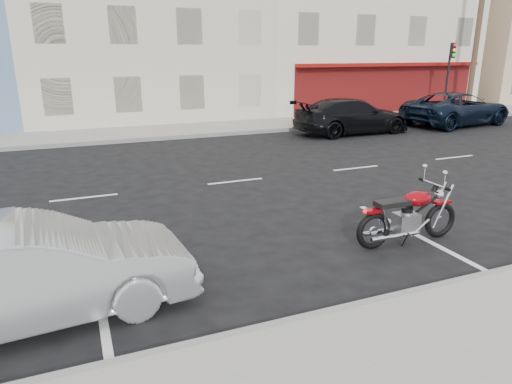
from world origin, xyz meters
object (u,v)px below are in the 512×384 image
fire_hydrant (422,107)px  suv_far (457,109)px  motorcycle (442,212)px  sedan_silver (31,272)px  car_far (352,116)px  traffic_light (449,69)px  utility_pole (478,28)px

fire_hydrant → suv_far: size_ratio=0.13×
motorcycle → sedan_silver: size_ratio=0.52×
suv_far → car_far: 6.16m
fire_hydrant → suv_far: suv_far is taller
traffic_light → sedan_silver: bearing=-145.8°
motorcycle → car_far: size_ratio=0.42×
traffic_light → sedan_silver: traffic_light is taller
fire_hydrant → car_far: size_ratio=0.14×
suv_far → car_far: suv_far is taller
motorcycle → sedan_silver: 7.17m
utility_pole → sedan_silver: (-22.32, -14.08, -4.04)m
traffic_light → motorcycle: (-13.15, -13.62, -2.04)m
traffic_light → suv_far: 3.82m
traffic_light → suv_far: size_ratio=0.66×
motorcycle → car_far: car_far is taller
fire_hydrant → suv_far: 2.99m
utility_pole → suv_far: (-3.94, -3.04, -3.94)m
utility_pole → fire_hydrant: bearing=-178.4°
motorcycle → utility_pole: bearing=43.5°
traffic_light → motorcycle: bearing=-134.0°
traffic_light → fire_hydrant: size_ratio=5.28×
fire_hydrant → car_far: car_far is taller
fire_hydrant → car_far: (-6.60, -3.06, 0.24)m
fire_hydrant → sedan_silver: sedan_silver is taller
suv_far → traffic_light: bearing=-42.9°
traffic_light → car_far: (-8.10, -2.89, -1.79)m
utility_pole → car_far: utility_pole is taller
motorcycle → car_far: 11.86m
traffic_light → suv_far: traffic_light is taller
car_far → utility_pole: bearing=-74.2°
motorcycle → suv_far: 15.59m
fire_hydrant → sedan_silver: (-18.82, -13.98, 0.17)m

